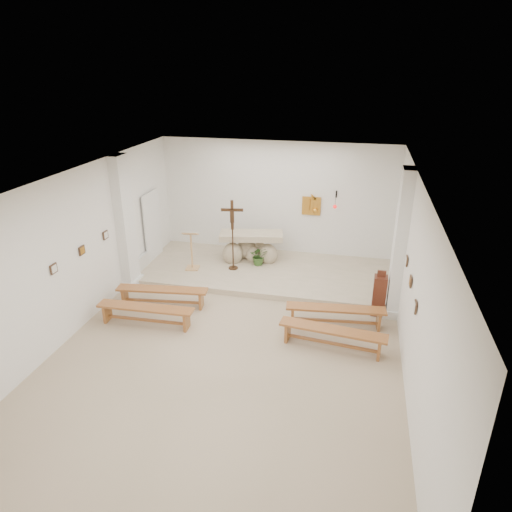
% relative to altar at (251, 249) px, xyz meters
% --- Properties ---
extents(ground, '(7.00, 10.00, 0.00)m').
position_rel_altar_xyz_m(ground, '(0.58, -4.04, -0.51)').
color(ground, tan).
rests_on(ground, ground).
extents(wall_left, '(0.02, 10.00, 3.50)m').
position_rel_altar_xyz_m(wall_left, '(-2.91, -4.04, 1.24)').
color(wall_left, white).
rests_on(wall_left, ground).
extents(wall_right, '(0.02, 10.00, 3.50)m').
position_rel_altar_xyz_m(wall_right, '(4.07, -4.04, 1.24)').
color(wall_right, white).
rests_on(wall_right, ground).
extents(wall_back, '(7.00, 0.02, 3.50)m').
position_rel_altar_xyz_m(wall_back, '(0.58, 0.95, 1.24)').
color(wall_back, white).
rests_on(wall_back, ground).
extents(ceiling, '(7.00, 10.00, 0.02)m').
position_rel_altar_xyz_m(ceiling, '(0.58, -4.04, 2.98)').
color(ceiling, silver).
rests_on(ceiling, wall_back).
extents(sanctuary_platform, '(6.98, 3.00, 0.15)m').
position_rel_altar_xyz_m(sanctuary_platform, '(0.58, -0.54, -0.44)').
color(sanctuary_platform, beige).
rests_on(sanctuary_platform, ground).
extents(pilaster_left, '(0.26, 0.55, 3.50)m').
position_rel_altar_xyz_m(pilaster_left, '(-2.79, -2.04, 1.24)').
color(pilaster_left, white).
rests_on(pilaster_left, ground).
extents(pilaster_right, '(0.26, 0.55, 3.50)m').
position_rel_altar_xyz_m(pilaster_right, '(3.95, -2.04, 1.24)').
color(pilaster_right, white).
rests_on(pilaster_right, ground).
extents(gold_wall_relief, '(0.55, 0.04, 0.55)m').
position_rel_altar_xyz_m(gold_wall_relief, '(1.63, 0.92, 1.14)').
color(gold_wall_relief, gold).
rests_on(gold_wall_relief, wall_back).
extents(sanctuary_lamp, '(0.11, 0.36, 0.44)m').
position_rel_altar_xyz_m(sanctuary_lamp, '(2.33, 0.67, 1.30)').
color(sanctuary_lamp, black).
rests_on(sanctuary_lamp, wall_back).
extents(station_frame_left_front, '(0.03, 0.20, 0.20)m').
position_rel_altar_xyz_m(station_frame_left_front, '(-2.89, -4.84, 1.21)').
color(station_frame_left_front, '#432D1D').
rests_on(station_frame_left_front, wall_left).
extents(station_frame_left_mid, '(0.03, 0.20, 0.20)m').
position_rel_altar_xyz_m(station_frame_left_mid, '(-2.89, -3.84, 1.21)').
color(station_frame_left_mid, '#432D1D').
rests_on(station_frame_left_mid, wall_left).
extents(station_frame_left_rear, '(0.03, 0.20, 0.20)m').
position_rel_altar_xyz_m(station_frame_left_rear, '(-2.89, -2.84, 1.21)').
color(station_frame_left_rear, '#432D1D').
rests_on(station_frame_left_rear, wall_left).
extents(station_frame_right_front, '(0.03, 0.20, 0.20)m').
position_rel_altar_xyz_m(station_frame_right_front, '(4.05, -4.84, 1.21)').
color(station_frame_right_front, '#432D1D').
rests_on(station_frame_right_front, wall_right).
extents(station_frame_right_mid, '(0.03, 0.20, 0.20)m').
position_rel_altar_xyz_m(station_frame_right_mid, '(4.05, -3.84, 1.21)').
color(station_frame_right_mid, '#432D1D').
rests_on(station_frame_right_mid, wall_right).
extents(station_frame_right_rear, '(0.03, 0.20, 0.20)m').
position_rel_altar_xyz_m(station_frame_right_rear, '(4.05, -2.84, 1.21)').
color(station_frame_right_rear, '#432D1D').
rests_on(station_frame_right_rear, wall_right).
extents(radiator_left, '(0.10, 0.85, 0.52)m').
position_rel_altar_xyz_m(radiator_left, '(-2.85, -1.34, -0.24)').
color(radiator_left, silver).
rests_on(radiator_left, ground).
extents(radiator_right, '(0.10, 0.85, 0.52)m').
position_rel_altar_xyz_m(radiator_right, '(4.01, -1.34, -0.24)').
color(radiator_right, silver).
rests_on(radiator_right, ground).
extents(altar, '(1.92, 1.04, 0.94)m').
position_rel_altar_xyz_m(altar, '(0.00, 0.00, 0.00)').
color(altar, '#C3B694').
rests_on(altar, sanctuary_platform).
extents(lectern, '(0.47, 0.41, 1.17)m').
position_rel_altar_xyz_m(lectern, '(-1.46, -0.98, 0.22)').
color(lectern, tan).
rests_on(lectern, sanctuary_platform).
extents(crucifix_stand, '(0.60, 0.26, 2.00)m').
position_rel_altar_xyz_m(crucifix_stand, '(-0.33, -0.71, 0.80)').
color(crucifix_stand, '#341F10').
rests_on(crucifix_stand, sanctuary_platform).
extents(potted_plant, '(0.59, 0.54, 0.56)m').
position_rel_altar_xyz_m(potted_plant, '(0.32, -0.28, -0.08)').
color(potted_plant, '#345923').
rests_on(potted_plant, sanctuary_platform).
extents(donation_pedestal, '(0.31, 0.31, 1.14)m').
position_rel_altar_xyz_m(donation_pedestal, '(3.62, -2.14, -0.01)').
color(donation_pedestal, '#582619').
rests_on(donation_pedestal, ground).
extents(bench_left_front, '(2.25, 0.63, 0.47)m').
position_rel_altar_xyz_m(bench_left_front, '(-1.52, -2.90, -0.16)').
color(bench_left_front, '#97602B').
rests_on(bench_left_front, ground).
extents(bench_right_front, '(2.25, 0.59, 0.47)m').
position_rel_altar_xyz_m(bench_right_front, '(2.67, -2.90, -0.16)').
color(bench_right_front, '#97602B').
rests_on(bench_right_front, ground).
extents(bench_left_second, '(2.24, 0.42, 0.47)m').
position_rel_altar_xyz_m(bench_left_second, '(-1.52, -3.82, -0.16)').
color(bench_left_second, '#97602B').
rests_on(bench_left_second, ground).
extents(bench_right_second, '(2.25, 0.61, 0.47)m').
position_rel_altar_xyz_m(bench_right_second, '(2.67, -3.82, -0.16)').
color(bench_right_second, '#97602B').
rests_on(bench_right_second, ground).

